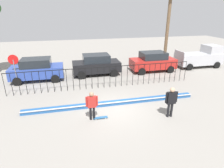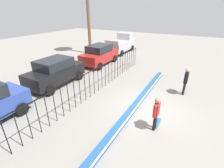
{
  "view_description": "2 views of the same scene",
  "coord_description": "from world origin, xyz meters",
  "px_view_note": "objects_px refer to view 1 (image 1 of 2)",
  "views": [
    {
      "loc": [
        -2.51,
        -9.88,
        5.64
      ],
      "look_at": [
        0.25,
        1.89,
        0.89
      ],
      "focal_mm": 30.22,
      "sensor_mm": 36.0,
      "label": 1
    },
    {
      "loc": [
        -7.7,
        -2.07,
        5.1
      ],
      "look_at": [
        0.11,
        2.27,
        0.94
      ],
      "focal_mm": 26.13,
      "sensor_mm": 36.0,
      "label": 2
    }
  ],
  "objects_px": {
    "skateboarder": "(92,103)",
    "parked_car_blue": "(37,69)",
    "skateboard": "(100,118)",
    "camera_operator": "(171,100)",
    "stop_sign": "(14,66)",
    "parked_car_red": "(153,61)",
    "pickup_truck": "(200,57)",
    "parked_car_black": "(96,64)"
  },
  "relations": [
    {
      "from": "parked_car_blue",
      "to": "parked_car_black",
      "type": "height_order",
      "value": "same"
    },
    {
      "from": "parked_car_red",
      "to": "stop_sign",
      "type": "distance_m",
      "value": 12.2
    },
    {
      "from": "pickup_truck",
      "to": "stop_sign",
      "type": "height_order",
      "value": "stop_sign"
    },
    {
      "from": "skateboard",
      "to": "camera_operator",
      "type": "height_order",
      "value": "camera_operator"
    },
    {
      "from": "camera_operator",
      "to": "parked_car_red",
      "type": "distance_m",
      "value": 8.67
    },
    {
      "from": "skateboarder",
      "to": "pickup_truck",
      "type": "distance_m",
      "value": 14.8
    },
    {
      "from": "parked_car_blue",
      "to": "parked_car_red",
      "type": "distance_m",
      "value": 10.68
    },
    {
      "from": "stop_sign",
      "to": "parked_car_blue",
      "type": "bearing_deg",
      "value": 32.29
    },
    {
      "from": "skateboard",
      "to": "stop_sign",
      "type": "distance_m",
      "value": 8.67
    },
    {
      "from": "camera_operator",
      "to": "stop_sign",
      "type": "relative_size",
      "value": 0.71
    },
    {
      "from": "pickup_truck",
      "to": "skateboarder",
      "type": "bearing_deg",
      "value": -150.66
    },
    {
      "from": "skateboard",
      "to": "pickup_truck",
      "type": "xyz_separation_m",
      "value": [
        12.1,
        7.89,
        0.98
      ]
    },
    {
      "from": "skateboarder",
      "to": "camera_operator",
      "type": "height_order",
      "value": "camera_operator"
    },
    {
      "from": "skateboard",
      "to": "stop_sign",
      "type": "bearing_deg",
      "value": 151.72
    },
    {
      "from": "camera_operator",
      "to": "parked_car_red",
      "type": "height_order",
      "value": "parked_car_red"
    },
    {
      "from": "camera_operator",
      "to": "skateboard",
      "type": "bearing_deg",
      "value": 19.24
    },
    {
      "from": "skateboard",
      "to": "parked_car_red",
      "type": "xyz_separation_m",
      "value": [
        6.52,
        7.57,
        0.91
      ]
    },
    {
      "from": "skateboard",
      "to": "parked_car_black",
      "type": "bearing_deg",
      "value": 103.44
    },
    {
      "from": "skateboarder",
      "to": "skateboard",
      "type": "height_order",
      "value": "skateboarder"
    },
    {
      "from": "skateboarder",
      "to": "parked_car_blue",
      "type": "xyz_separation_m",
      "value": [
        -3.71,
        7.32,
        -0.01
      ]
    },
    {
      "from": "stop_sign",
      "to": "pickup_truck",
      "type": "bearing_deg",
      "value": 4.71
    },
    {
      "from": "camera_operator",
      "to": "skateboarder",
      "type": "bearing_deg",
      "value": 19.91
    },
    {
      "from": "stop_sign",
      "to": "parked_car_red",
      "type": "bearing_deg",
      "value": 5.36
    },
    {
      "from": "skateboard",
      "to": "pickup_truck",
      "type": "relative_size",
      "value": 0.17
    },
    {
      "from": "skateboarder",
      "to": "parked_car_red",
      "type": "bearing_deg",
      "value": 31.97
    },
    {
      "from": "skateboard",
      "to": "parked_car_red",
      "type": "height_order",
      "value": "parked_car_red"
    },
    {
      "from": "camera_operator",
      "to": "parked_car_red",
      "type": "bearing_deg",
      "value": -78.82
    },
    {
      "from": "parked_car_black",
      "to": "stop_sign",
      "type": "bearing_deg",
      "value": -167.92
    },
    {
      "from": "skateboarder",
      "to": "parked_car_red",
      "type": "distance_m",
      "value": 10.27
    },
    {
      "from": "camera_operator",
      "to": "parked_car_red",
      "type": "xyz_separation_m",
      "value": [
        2.68,
        8.24,
        -0.1
      ]
    },
    {
      "from": "skateboarder",
      "to": "camera_operator",
      "type": "relative_size",
      "value": 0.92
    },
    {
      "from": "skateboard",
      "to": "parked_car_red",
      "type": "relative_size",
      "value": 0.19
    },
    {
      "from": "pickup_truck",
      "to": "stop_sign",
      "type": "relative_size",
      "value": 1.88
    },
    {
      "from": "camera_operator",
      "to": "parked_car_red",
      "type": "relative_size",
      "value": 0.42
    },
    {
      "from": "skateboarder",
      "to": "parked_car_black",
      "type": "xyz_separation_m",
      "value": [
        1.42,
        7.69,
        -0.01
      ]
    },
    {
      "from": "skateboard",
      "to": "parked_car_blue",
      "type": "relative_size",
      "value": 0.19
    },
    {
      "from": "parked_car_blue",
      "to": "stop_sign",
      "type": "distance_m",
      "value": 1.84
    },
    {
      "from": "skateboarder",
      "to": "camera_operator",
      "type": "distance_m",
      "value": 4.34
    },
    {
      "from": "camera_operator",
      "to": "parked_car_black",
      "type": "xyz_separation_m",
      "value": [
        -2.87,
        8.39,
        -0.1
      ]
    },
    {
      "from": "pickup_truck",
      "to": "parked_car_black",
      "type": "bearing_deg",
      "value": 178.13
    },
    {
      "from": "parked_car_black",
      "to": "pickup_truck",
      "type": "xyz_separation_m",
      "value": [
        11.12,
        0.17,
        0.06
      ]
    },
    {
      "from": "parked_car_blue",
      "to": "parked_car_black",
      "type": "distance_m",
      "value": 5.14
    }
  ]
}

